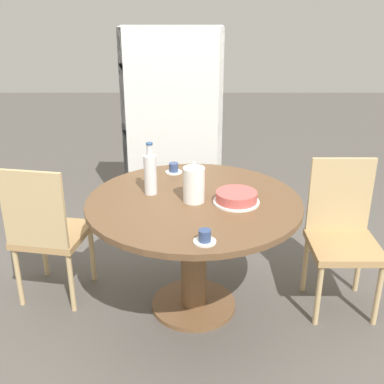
{
  "coord_description": "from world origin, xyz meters",
  "views": [
    {
      "loc": [
        -0.01,
        -2.6,
        1.91
      ],
      "look_at": [
        0.0,
        0.29,
        0.69
      ],
      "focal_mm": 45.0,
      "sensor_mm": 36.0,
      "label": 1
    }
  ],
  "objects_px": {
    "cake_main": "(235,198)",
    "cup_a": "(203,237)",
    "coffee_pot": "(192,183)",
    "cup_b": "(172,169)",
    "water_bottle": "(149,173)",
    "chair_a": "(340,233)",
    "chair_b": "(45,231)",
    "bookshelf": "(170,127)"
  },
  "relations": [
    {
      "from": "cake_main",
      "to": "cup_a",
      "type": "relative_size",
      "value": 2.36
    },
    {
      "from": "coffee_pot",
      "to": "cup_a",
      "type": "height_order",
      "value": "coffee_pot"
    },
    {
      "from": "coffee_pot",
      "to": "cup_b",
      "type": "xyz_separation_m",
      "value": [
        -0.13,
        0.48,
        -0.09
      ]
    },
    {
      "from": "cup_a",
      "to": "cake_main",
      "type": "bearing_deg",
      "value": 67.59
    },
    {
      "from": "water_bottle",
      "to": "cake_main",
      "type": "distance_m",
      "value": 0.54
    },
    {
      "from": "cup_b",
      "to": "chair_a",
      "type": "bearing_deg",
      "value": -20.18
    },
    {
      "from": "coffee_pot",
      "to": "cup_b",
      "type": "height_order",
      "value": "coffee_pot"
    },
    {
      "from": "coffee_pot",
      "to": "water_bottle",
      "type": "height_order",
      "value": "water_bottle"
    },
    {
      "from": "chair_b",
      "to": "water_bottle",
      "type": "height_order",
      "value": "water_bottle"
    },
    {
      "from": "chair_b",
      "to": "coffee_pot",
      "type": "distance_m",
      "value": 1.0
    },
    {
      "from": "chair_b",
      "to": "cup_b",
      "type": "xyz_separation_m",
      "value": [
        0.79,
        0.36,
        0.28
      ]
    },
    {
      "from": "chair_b",
      "to": "cup_b",
      "type": "height_order",
      "value": "chair_b"
    },
    {
      "from": "water_bottle",
      "to": "bookshelf",
      "type": "bearing_deg",
      "value": 86.76
    },
    {
      "from": "chair_a",
      "to": "bookshelf",
      "type": "distance_m",
      "value": 1.8
    },
    {
      "from": "cake_main",
      "to": "cup_b",
      "type": "distance_m",
      "value": 0.63
    },
    {
      "from": "cake_main",
      "to": "cup_b",
      "type": "relative_size",
      "value": 2.36
    },
    {
      "from": "bookshelf",
      "to": "coffee_pot",
      "type": "height_order",
      "value": "bookshelf"
    },
    {
      "from": "water_bottle",
      "to": "cup_b",
      "type": "distance_m",
      "value": 0.4
    },
    {
      "from": "water_bottle",
      "to": "cake_main",
      "type": "height_order",
      "value": "water_bottle"
    },
    {
      "from": "coffee_pot",
      "to": "cake_main",
      "type": "height_order",
      "value": "coffee_pot"
    },
    {
      "from": "bookshelf",
      "to": "water_bottle",
      "type": "distance_m",
      "value": 1.35
    },
    {
      "from": "chair_a",
      "to": "cake_main",
      "type": "xyz_separation_m",
      "value": [
        -0.68,
        -0.11,
        0.29
      ]
    },
    {
      "from": "chair_b",
      "to": "cup_a",
      "type": "bearing_deg",
      "value": 158.06
    },
    {
      "from": "cup_b",
      "to": "cup_a",
      "type": "bearing_deg",
      "value": -79.19
    },
    {
      "from": "cup_b",
      "to": "water_bottle",
      "type": "bearing_deg",
      "value": -109.33
    },
    {
      "from": "chair_a",
      "to": "bookshelf",
      "type": "relative_size",
      "value": 0.58
    },
    {
      "from": "chair_a",
      "to": "chair_b",
      "type": "height_order",
      "value": "same"
    },
    {
      "from": "coffee_pot",
      "to": "cup_b",
      "type": "distance_m",
      "value": 0.5
    },
    {
      "from": "water_bottle",
      "to": "cup_a",
      "type": "relative_size",
      "value": 2.81
    },
    {
      "from": "chair_b",
      "to": "cup_a",
      "type": "distance_m",
      "value": 1.19
    },
    {
      "from": "chair_b",
      "to": "water_bottle",
      "type": "xyz_separation_m",
      "value": [
        0.67,
        0.0,
        0.39
      ]
    },
    {
      "from": "cup_a",
      "to": "chair_b",
      "type": "bearing_deg",
      "value": 147.81
    },
    {
      "from": "chair_b",
      "to": "cup_b",
      "type": "distance_m",
      "value": 0.92
    },
    {
      "from": "chair_b",
      "to": "coffee_pot",
      "type": "height_order",
      "value": "coffee_pot"
    },
    {
      "from": "chair_a",
      "to": "coffee_pot",
      "type": "relative_size",
      "value": 3.84
    },
    {
      "from": "cake_main",
      "to": "cup_a",
      "type": "height_order",
      "value": "cake_main"
    },
    {
      "from": "chair_b",
      "to": "cake_main",
      "type": "xyz_separation_m",
      "value": [
        1.18,
        -0.14,
        0.29
      ]
    },
    {
      "from": "chair_a",
      "to": "water_bottle",
      "type": "relative_size",
      "value": 2.95
    },
    {
      "from": "bookshelf",
      "to": "cup_b",
      "type": "relative_size",
      "value": 14.26
    },
    {
      "from": "cup_a",
      "to": "bookshelf",
      "type": "bearing_deg",
      "value": 96.92
    },
    {
      "from": "chair_a",
      "to": "cup_a",
      "type": "distance_m",
      "value": 1.09
    },
    {
      "from": "coffee_pot",
      "to": "cake_main",
      "type": "xyz_separation_m",
      "value": [
        0.25,
        -0.02,
        -0.08
      ]
    }
  ]
}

